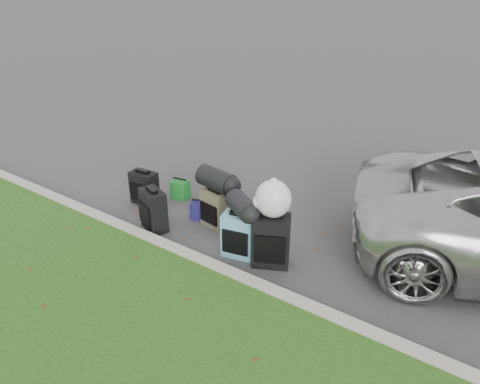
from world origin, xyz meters
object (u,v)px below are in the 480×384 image
Objects in this scene: suitcase_teal at (239,235)px; tote_green at (180,189)px; suitcase_large_black_left at (154,210)px; suitcase_large_black_right at (271,241)px; suitcase_small_black at (144,188)px; suitcase_olive at (216,208)px; tote_navy at (199,210)px.

tote_green is at bearing 142.18° from suitcase_teal.
suitcase_large_black_left reaches higher than tote_green.
suitcase_teal is at bearing 27.52° from suitcase_large_black_left.
suitcase_small_black is at bearing 147.37° from suitcase_large_black_right.
suitcase_large_black_right is 2.37m from tote_green.
suitcase_olive is at bearing -29.41° from tote_green.
suitcase_olive is at bearing -2.06° from suitcase_small_black.
suitcase_large_black_left is 0.87× the size of suitcase_large_black_right.
suitcase_large_black_left is 1.43m from suitcase_teal.
tote_navy is (0.35, 0.62, -0.18)m from suitcase_large_black_left.
tote_navy is at bearing 0.37° from suitcase_small_black.
suitcase_olive reaches higher than tote_navy.
suitcase_large_black_right reaches higher than tote_navy.
suitcase_large_black_left is at bearing 160.39° from suitcase_large_black_right.
suitcase_teal is 0.86× the size of suitcase_large_black_right.
suitcase_teal is 1.19m from tote_navy.
suitcase_teal is (0.74, -0.45, 0.03)m from suitcase_olive.
suitcase_teal reaches higher than tote_navy.
tote_green is 1.13× the size of tote_navy.
suitcase_large_black_right is 1.60m from tote_navy.
suitcase_olive reaches higher than tote_green.
tote_navy is (-1.53, 0.40, -0.22)m from suitcase_large_black_right.
suitcase_olive is (1.39, 0.09, 0.01)m from suitcase_small_black.
suitcase_olive is 2.07× the size of tote_navy.
suitcase_large_black_left is at bearing 173.15° from suitcase_teal.
tote_green is at bearing 135.04° from suitcase_large_black_right.
suitcase_teal is (1.42, 0.15, -0.00)m from suitcase_large_black_left.
suitcase_large_black_left reaches higher than suitcase_teal.
suitcase_small_black is 0.87m from suitcase_large_black_left.
tote_green is at bearing 129.36° from tote_navy.
suitcase_teal reaches higher than tote_green.
suitcase_large_black_right is at bearing -38.78° from tote_navy.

